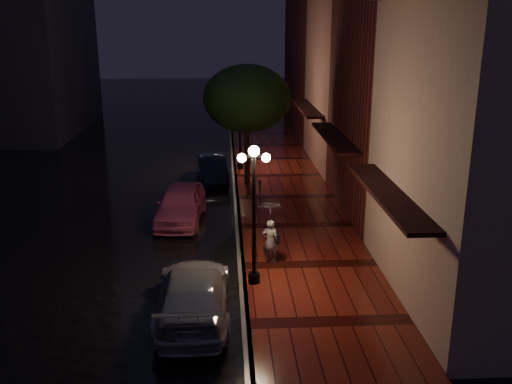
% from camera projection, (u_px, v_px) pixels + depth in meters
% --- Properties ---
extents(ground, '(120.00, 120.00, 0.00)m').
position_uv_depth(ground, '(238.00, 230.00, 22.41)').
color(ground, black).
rests_on(ground, ground).
extents(sidewalk, '(4.50, 60.00, 0.15)m').
position_uv_depth(sidewalk, '(295.00, 227.00, 22.51)').
color(sidewalk, '#4A120D').
rests_on(sidewalk, ground).
extents(curb, '(0.25, 60.00, 0.15)m').
position_uv_depth(curb, '(238.00, 228.00, 22.39)').
color(curb, '#595451').
rests_on(curb, ground).
extents(storefront_near, '(5.00, 8.00, 8.50)m').
position_uv_depth(storefront_near, '(495.00, 158.00, 15.82)').
color(storefront_near, gray).
rests_on(storefront_near, ground).
extents(storefront_mid, '(5.00, 8.00, 11.00)m').
position_uv_depth(storefront_mid, '(408.00, 82.00, 23.10)').
color(storefront_mid, '#511914').
rests_on(storefront_mid, ground).
extents(storefront_far, '(5.00, 8.00, 9.00)m').
position_uv_depth(storefront_far, '(361.00, 85.00, 31.03)').
color(storefront_far, '#8C5951').
rests_on(storefront_far, ground).
extents(storefront_extra, '(5.00, 12.00, 10.00)m').
position_uv_depth(storefront_extra, '(329.00, 62.00, 40.44)').
color(storefront_extra, '#511914').
rests_on(storefront_extra, ground).
extents(streetlamp_near, '(0.96, 0.36, 4.31)m').
position_uv_depth(streetlamp_near, '(254.00, 207.00, 16.90)').
color(streetlamp_near, black).
rests_on(streetlamp_near, sidewalk).
extents(streetlamp_far, '(0.96, 0.36, 4.31)m').
position_uv_depth(streetlamp_far, '(240.00, 124.00, 30.27)').
color(streetlamp_far, black).
rests_on(streetlamp_far, sidewalk).
extents(street_tree, '(4.16, 4.16, 5.80)m').
position_uv_depth(street_tree, '(247.00, 101.00, 26.93)').
color(street_tree, black).
rests_on(street_tree, sidewalk).
extents(pink_car, '(2.11, 4.51, 1.49)m').
position_uv_depth(pink_car, '(181.00, 204.00, 23.12)').
color(pink_car, '#D35785').
rests_on(pink_car, ground).
extents(navy_car, '(1.81, 4.15, 1.33)m').
position_uv_depth(navy_car, '(212.00, 168.00, 28.97)').
color(navy_car, black).
rests_on(navy_car, ground).
extents(silver_car, '(2.02, 4.91, 1.42)m').
position_uv_depth(silver_car, '(193.00, 294.00, 15.66)').
color(silver_car, '#98999F').
rests_on(silver_car, ground).
extents(woman_with_umbrella, '(0.87, 0.89, 2.11)m').
position_uv_depth(woman_with_umbrella, '(270.00, 223.00, 18.64)').
color(woman_with_umbrella, white).
rests_on(woman_with_umbrella, sidewalk).
extents(parking_meter, '(0.13, 0.12, 1.20)m').
position_uv_depth(parking_meter, '(260.00, 191.00, 24.47)').
color(parking_meter, black).
rests_on(parking_meter, sidewalk).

